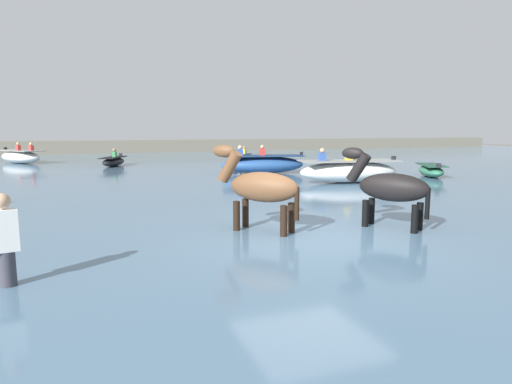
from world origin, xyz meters
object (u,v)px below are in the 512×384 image
at_px(horse_trailing_black, 389,189).
at_px(boat_far_offshore, 263,164).
at_px(horse_lead_bay, 260,189).
at_px(person_spectator_far, 6,252).
at_px(boat_distant_east, 114,161).
at_px(boat_far_inshore, 431,171).
at_px(boat_mid_outer, 239,159).
at_px(boat_near_starboard, 349,171).
at_px(boat_distant_west, 20,157).

bearing_deg(horse_trailing_black, boat_far_offshore, 81.39).
relative_size(horse_lead_bay, person_spectator_far, 1.30).
bearing_deg(boat_distant_east, boat_far_offshore, -46.69).
distance_m(horse_lead_bay, boat_far_offshore, 11.57).
relative_size(boat_distant_east, boat_far_inshore, 1.05).
bearing_deg(boat_distant_east, boat_mid_outer, -3.41).
bearing_deg(horse_lead_bay, boat_far_inshore, 32.89).
xyz_separation_m(boat_mid_outer, boat_near_starboard, (0.88, -10.66, 0.15)).
xyz_separation_m(boat_distant_east, boat_far_inshore, (12.56, -10.57, -0.00)).
bearing_deg(boat_mid_outer, boat_distant_west, 159.41).
relative_size(boat_distant_east, person_spectator_far, 1.63).
relative_size(boat_near_starboard, boat_distant_west, 1.08).
distance_m(boat_far_inshore, person_spectator_far, 17.04).
distance_m(horse_trailing_black, boat_distant_west, 24.32).
relative_size(boat_mid_outer, boat_distant_west, 0.76).
bearing_deg(boat_far_offshore, person_spectator_far, -124.18).
bearing_deg(boat_far_inshore, boat_near_starboard, -173.35).
bearing_deg(boat_far_offshore, boat_distant_east, 133.31).
relative_size(horse_trailing_black, boat_near_starboard, 0.50).
xyz_separation_m(boat_near_starboard, boat_far_inshore, (4.47, 0.52, -0.17)).
relative_size(boat_distant_west, person_spectator_far, 2.30).
distance_m(horse_lead_bay, boat_distant_west, 22.78).
bearing_deg(person_spectator_far, horse_lead_bay, 22.41).
bearing_deg(horse_lead_bay, boat_near_starboard, 45.99).
xyz_separation_m(boat_mid_outer, person_spectator_far, (-9.38, -18.69, 0.17)).
bearing_deg(boat_distant_west, boat_mid_outer, -20.59).
xyz_separation_m(boat_near_starboard, person_spectator_far, (-10.26, -8.03, 0.02)).
relative_size(boat_distant_east, boat_far_offshore, 0.66).
xyz_separation_m(boat_distant_east, boat_distant_west, (-5.16, 4.22, 0.14)).
height_order(horse_trailing_black, boat_near_starboard, horse_trailing_black).
xyz_separation_m(horse_trailing_black, boat_distant_east, (-4.56, 18.07, -0.53)).
distance_m(boat_near_starboard, boat_distant_west, 20.25).
bearing_deg(horse_lead_bay, horse_trailing_black, -14.49).
height_order(boat_near_starboard, boat_far_offshore, boat_near_starboard).
height_order(boat_distant_east, person_spectator_far, person_spectator_far).
xyz_separation_m(boat_mid_outer, boat_distant_west, (-12.37, 4.65, 0.12)).
xyz_separation_m(boat_far_inshore, boat_distant_west, (-17.73, 14.78, 0.14)).
distance_m(boat_near_starboard, boat_distant_east, 13.73).
xyz_separation_m(horse_lead_bay, boat_distant_east, (-1.99, 17.40, -0.57)).
bearing_deg(boat_mid_outer, boat_far_offshore, -98.40).
relative_size(horse_trailing_black, person_spectator_far, 1.26).
bearing_deg(boat_far_inshore, person_spectator_far, -149.86).
relative_size(boat_far_offshore, boat_far_inshore, 1.60).
bearing_deg(boat_distant_east, boat_far_inshore, -40.07).
bearing_deg(boat_mid_outer, boat_far_inshore, -62.16).
distance_m(boat_far_inshore, boat_distant_west, 23.08).
xyz_separation_m(horse_lead_bay, boat_distant_west, (-7.15, 21.62, -0.44)).
bearing_deg(horse_trailing_black, boat_far_inshore, 43.15).
height_order(horse_trailing_black, boat_distant_west, horse_trailing_black).
xyz_separation_m(boat_mid_outer, boat_far_inshore, (5.35, -10.14, -0.02)).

